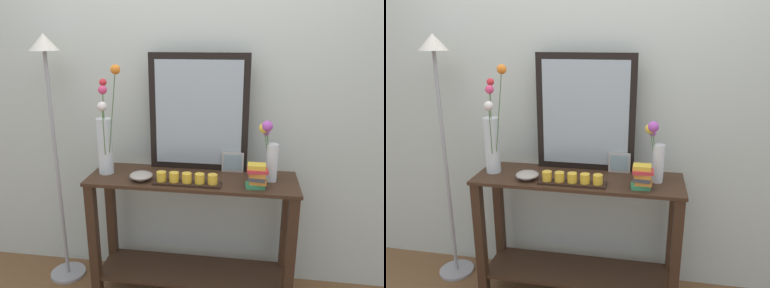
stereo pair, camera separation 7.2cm
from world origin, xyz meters
The scene contains 10 objects.
wall_back centered at (0.00, 0.31, 1.35)m, with size 6.40×0.08×2.70m, color beige.
console_table centered at (0.00, 0.00, 0.49)m, with size 1.25×0.38×0.83m.
mirror_leaning centered at (0.02, 0.16, 1.19)m, with size 0.61×0.03×0.72m.
tall_vase_left centered at (-0.53, -0.01, 1.06)m, with size 0.20×0.20×0.67m.
vase_right centered at (0.45, 0.01, 1.01)m, with size 0.12×0.10×0.37m.
candle_tray centered at (-0.01, -0.11, 0.86)m, with size 0.39×0.09×0.07m.
picture_frame_small centered at (0.24, 0.13, 0.89)m, with size 0.14×0.01×0.13m.
decorative_bowl centered at (-0.29, -0.08, 0.86)m, with size 0.14×0.14×0.05m.
book_stack centered at (0.38, -0.10, 0.90)m, with size 0.12×0.09×0.14m.
floor_lamp centered at (-0.91, 0.08, 1.12)m, with size 0.24×0.24×1.66m.
Camera 1 is at (0.31, -2.05, 1.65)m, focal length 34.65 mm.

